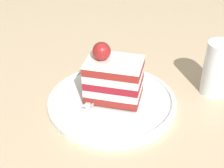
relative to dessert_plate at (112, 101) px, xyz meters
name	(u,v)px	position (x,y,z in m)	size (l,w,h in m)	color
ground_plane	(122,101)	(0.02, 0.00, -0.01)	(2.40, 2.40, 0.00)	tan
dessert_plate	(112,101)	(0.00, 0.00, 0.00)	(0.25, 0.25, 0.02)	white
cake_slice	(113,77)	(0.00, 0.00, 0.05)	(0.12, 0.12, 0.11)	maroon
fork	(82,111)	(-0.07, -0.02, 0.01)	(0.10, 0.07, 0.00)	silver
drink_glass_near	(217,72)	(0.20, -0.06, 0.04)	(0.06, 0.06, 0.11)	silver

